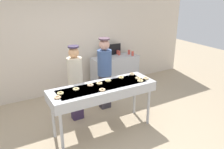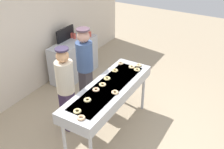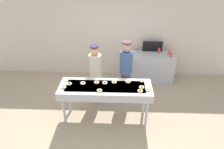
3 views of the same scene
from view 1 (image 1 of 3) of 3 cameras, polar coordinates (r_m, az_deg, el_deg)
name	(u,v)px [view 1 (image 1 of 3)]	position (r m, az deg, el deg)	size (l,w,h in m)	color
ground_plane	(103,130)	(4.78, -2.16, -13.71)	(16.00, 16.00, 0.00)	tan
back_wall	(64,38)	(6.14, -12.11, 8.95)	(8.00, 0.12, 3.01)	beige
fryer_conveyor	(103,91)	(4.35, -2.32, -4.07)	(2.06, 0.67, 0.98)	#B7BABF
plain_donut_0	(138,78)	(4.66, 6.63, -0.90)	(0.12, 0.12, 0.03)	#F1D190
plain_donut_1	(57,97)	(3.92, -13.59, -5.64)	(0.12, 0.12, 0.03)	#F7C18D
plain_donut_2	(90,85)	(4.31, -5.46, -2.65)	(0.12, 0.12, 0.03)	#F9C694
plain_donut_3	(108,81)	(4.50, -1.00, -1.55)	(0.12, 0.12, 0.03)	#ECD482
plain_donut_4	(102,90)	(4.10, -2.49, -3.88)	(0.12, 0.12, 0.03)	#F3C68F
plain_donut_5	(99,83)	(4.38, -3.19, -2.22)	(0.12, 0.12, 0.03)	#F3D28D
plain_donut_6	(76,89)	(4.17, -9.07, -3.65)	(0.12, 0.12, 0.03)	beige
plain_donut_7	(132,74)	(4.86, 5.09, 0.11)	(0.12, 0.12, 0.03)	beige
plain_donut_8	(140,81)	(4.53, 7.15, -1.54)	(0.12, 0.12, 0.03)	#EECF86
plain_donut_9	(146,78)	(4.67, 8.50, -0.94)	(0.12, 0.12, 0.03)	beige
plain_donut_10	(121,77)	(4.67, 2.28, -0.73)	(0.12, 0.12, 0.03)	#F5D483
plain_donut_11	(60,93)	(4.06, -12.90, -4.63)	(0.12, 0.12, 0.03)	#E6CE82
worker_baker	(75,80)	(4.81, -9.23, -1.37)	(0.31, 0.31, 1.65)	#362748
worker_assistant	(105,70)	(5.20, -1.88, 1.22)	(0.33, 0.33, 1.70)	#38343D
prep_counter	(115,72)	(6.53, 0.75, 0.62)	(1.33, 0.52, 0.93)	#B7BABF
paper_cup_0	(117,52)	(6.63, 1.39, 5.68)	(0.07, 0.07, 0.12)	#CC4C3F
paper_cup_1	(129,52)	(6.64, 4.30, 5.64)	(0.07, 0.07, 0.12)	#CC4C3F
paper_cup_2	(119,53)	(6.54, 1.82, 5.47)	(0.07, 0.07, 0.12)	#CC4C3F
paper_cup_3	(133,53)	(6.50, 5.22, 5.30)	(0.07, 0.07, 0.12)	#CC4C3F
menu_display	(111,50)	(6.53, -0.16, 6.29)	(0.59, 0.04, 0.31)	black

